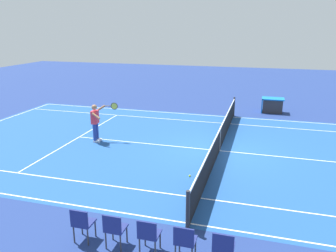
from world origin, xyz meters
TOP-DOWN VIEW (x-y plane):
  - ground_plane at (0.00, 0.00)m, footprint 60.00×60.00m
  - court_slab at (0.00, 0.00)m, footprint 24.20×11.40m
  - court_line_markings at (0.00, 0.00)m, footprint 23.85×11.05m
  - tennis_net at (0.00, 0.00)m, footprint 0.10×11.70m
  - tennis_player_near at (5.34, 0.31)m, footprint 1.04×0.80m
  - tennis_ball at (0.62, 2.75)m, footprint 0.07×0.07m
  - spectator_chair_0 at (-1.01, 6.93)m, footprint 0.44×0.44m
  - spectator_chair_1 at (-0.20, 6.93)m, footprint 0.44×0.44m
  - spectator_chair_2 at (0.62, 6.93)m, footprint 0.44×0.44m
  - spectator_chair_3 at (1.43, 6.93)m, footprint 0.44×0.44m
  - spectator_chair_4 at (2.24, 6.93)m, footprint 0.44×0.44m
  - equipment_cart_tarped at (-2.07, -7.25)m, footprint 1.25×0.84m

SIDE VIEW (x-z plane):
  - ground_plane at x=0.00m, z-range 0.00..0.00m
  - court_slab at x=0.00m, z-range 0.00..0.00m
  - court_line_markings at x=0.00m, z-range 0.00..0.01m
  - tennis_ball at x=0.62m, z-range 0.00..0.07m
  - equipment_cart_tarped at x=-2.07m, z-range 0.01..0.86m
  - tennis_net at x=0.00m, z-range -0.05..1.03m
  - spectator_chair_0 at x=-1.01m, z-range 0.08..0.96m
  - spectator_chair_1 at x=-0.20m, z-range 0.08..0.96m
  - spectator_chair_2 at x=0.62m, z-range 0.08..0.96m
  - spectator_chair_3 at x=1.43m, z-range 0.08..0.96m
  - spectator_chair_4 at x=2.24m, z-range 0.08..0.96m
  - tennis_player_near at x=5.34m, z-range 0.08..1.78m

